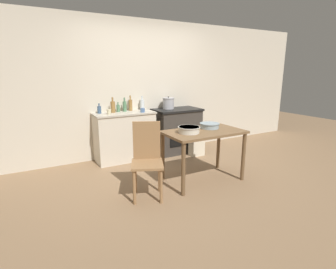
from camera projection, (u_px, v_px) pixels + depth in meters
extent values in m
plane|color=#896B4C|center=(186.00, 179.00, 4.03)|extent=(14.00, 14.00, 0.00)
cube|color=beige|center=(143.00, 89.00, 5.08)|extent=(8.00, 0.07, 2.55)
cube|color=beige|center=(125.00, 137.00, 4.81)|extent=(1.06, 0.48, 0.86)
cube|color=#B6AD9C|center=(124.00, 113.00, 4.70)|extent=(1.09, 0.51, 0.03)
cube|color=#38332D|center=(177.00, 131.00, 5.30)|extent=(0.88, 0.54, 0.84)
cube|color=black|center=(177.00, 110.00, 5.19)|extent=(0.92, 0.58, 0.04)
cube|color=black|center=(184.00, 137.00, 5.07)|extent=(0.62, 0.01, 0.35)
cube|color=brown|center=(204.00, 132.00, 3.81)|extent=(1.16, 0.67, 0.03)
cylinder|color=brown|center=(183.00, 170.00, 3.41)|extent=(0.06, 0.06, 0.73)
cylinder|color=brown|center=(243.00, 157.00, 3.91)|extent=(0.06, 0.06, 0.73)
cylinder|color=brown|center=(163.00, 157.00, 3.90)|extent=(0.06, 0.06, 0.73)
cylinder|color=brown|center=(218.00, 147.00, 4.40)|extent=(0.06, 0.06, 0.73)
cube|color=#997047|center=(147.00, 164.00, 3.33)|extent=(0.53, 0.53, 0.03)
cube|color=#997047|center=(147.00, 140.00, 3.45)|extent=(0.34, 0.17, 0.51)
cylinder|color=#997047|center=(134.00, 188.00, 3.21)|extent=(0.04, 0.04, 0.45)
cylinder|color=#997047|center=(161.00, 187.00, 3.24)|extent=(0.04, 0.04, 0.45)
cylinder|color=#997047|center=(135.00, 177.00, 3.53)|extent=(0.04, 0.04, 0.45)
cylinder|color=#997047|center=(160.00, 176.00, 3.56)|extent=(0.04, 0.04, 0.45)
cube|color=beige|center=(197.00, 145.00, 5.10)|extent=(0.27, 0.19, 0.42)
cylinder|color=#A8A8AD|center=(168.00, 104.00, 5.16)|extent=(0.22, 0.22, 0.20)
cylinder|color=#A8A8AD|center=(168.00, 98.00, 5.13)|extent=(0.23, 0.23, 0.02)
sphere|color=black|center=(168.00, 97.00, 5.13)|extent=(0.02, 0.02, 0.02)
cylinder|color=silver|center=(189.00, 130.00, 3.68)|extent=(0.29, 0.29, 0.09)
cylinder|color=beige|center=(189.00, 127.00, 3.67)|extent=(0.31, 0.31, 0.01)
cylinder|color=#93A8B2|center=(210.00, 126.00, 3.98)|extent=(0.28, 0.28, 0.08)
cylinder|color=#8597A0|center=(210.00, 123.00, 3.97)|extent=(0.30, 0.30, 0.01)
cylinder|color=olive|center=(130.00, 105.00, 4.88)|extent=(0.07, 0.07, 0.20)
cylinder|color=olive|center=(130.00, 98.00, 4.84)|extent=(0.03, 0.03, 0.08)
cylinder|color=silver|center=(142.00, 105.00, 5.00)|extent=(0.08, 0.08, 0.19)
cylinder|color=silver|center=(142.00, 98.00, 4.97)|extent=(0.03, 0.03, 0.07)
cylinder|color=#517F5B|center=(125.00, 106.00, 4.79)|extent=(0.07, 0.07, 0.18)
cylinder|color=#517F5B|center=(124.00, 100.00, 4.76)|extent=(0.03, 0.03, 0.07)
cylinder|color=#517F5B|center=(118.00, 108.00, 4.75)|extent=(0.06, 0.06, 0.13)
cylinder|color=#517F5B|center=(118.00, 104.00, 4.73)|extent=(0.02, 0.02, 0.05)
cylinder|color=#3D5675|center=(99.00, 110.00, 4.57)|extent=(0.07, 0.07, 0.13)
cylinder|color=#3D5675|center=(99.00, 105.00, 4.55)|extent=(0.03, 0.03, 0.05)
cylinder|color=olive|center=(113.00, 107.00, 4.66)|extent=(0.08, 0.08, 0.20)
cylinder|color=olive|center=(113.00, 99.00, 4.62)|extent=(0.03, 0.03, 0.08)
cylinder|color=beige|center=(109.00, 112.00, 4.49)|extent=(0.07, 0.07, 0.09)
cylinder|color=#4C6B99|center=(143.00, 110.00, 4.71)|extent=(0.08, 0.08, 0.08)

